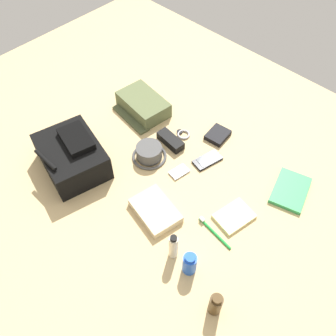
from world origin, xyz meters
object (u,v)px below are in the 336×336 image
object	(u,v)px
toothbrush	(213,231)
wallet	(218,135)
bucket_hat	(149,153)
wristwatch	(183,134)
cell_phone	(207,160)
notepad	(234,216)
lotion_bottle	(173,247)
backpack	(72,156)
sunglasses_case	(171,141)
media_player	(179,172)
paperback_novel	(290,190)
deodorant_spray	(190,263)
folded_towel	(155,211)
cologne_bottle	(215,304)
toiletry_pouch	(143,105)

from	to	relation	value
toothbrush	wallet	bearing A→B (deg)	-53.09
bucket_hat	wristwatch	bearing A→B (deg)	-95.07
cell_phone	notepad	xyz separation A→B (m)	(-0.27, 0.15, 0.00)
lotion_bottle	wallet	distance (m)	0.65
cell_phone	backpack	bearing A→B (deg)	46.53
sunglasses_case	media_player	bearing A→B (deg)	151.69
media_player	toothbrush	size ratio (longest dim) A/B	0.52
backpack	notepad	bearing A→B (deg)	-157.38
bucket_hat	paperback_novel	distance (m)	0.64
deodorant_spray	cell_phone	xyz separation A→B (m)	(0.28, -0.44, -0.05)
wristwatch	notepad	bearing A→B (deg)	157.10
folded_towel	backpack	bearing A→B (deg)	10.05
bucket_hat	folded_towel	distance (m)	0.30
cologne_bottle	lotion_bottle	world-z (taller)	lotion_bottle
lotion_bottle	paperback_novel	xyz separation A→B (m)	(-0.16, -0.56, -0.06)
cologne_bottle	lotion_bottle	size ratio (longest dim) A/B	0.85
bucket_hat	paperback_novel	xyz separation A→B (m)	(-0.57, -0.28, -0.02)
toiletry_pouch	paperback_novel	world-z (taller)	toiletry_pouch
backpack	cell_phone	bearing A→B (deg)	-133.47
folded_towel	cologne_bottle	bearing A→B (deg)	162.48
deodorant_spray	cologne_bottle	bearing A→B (deg)	163.02
toiletry_pouch	cologne_bottle	distance (m)	1.03
toiletry_pouch	paperback_novel	xyz separation A→B (m)	(-0.82, -0.09, -0.03)
deodorant_spray	toothbrush	distance (m)	0.19
notepad	toiletry_pouch	bearing A→B (deg)	-2.74
deodorant_spray	toothbrush	xyz separation A→B (m)	(0.04, -0.18, -0.05)
folded_towel	lotion_bottle	bearing A→B (deg)	155.25
media_player	toiletry_pouch	bearing A→B (deg)	-22.05
deodorant_spray	sunglasses_case	xyz separation A→B (m)	(0.48, -0.40, -0.03)
backpack	deodorant_spray	world-z (taller)	backpack
cologne_bottle	media_player	xyz separation A→B (m)	(0.49, -0.35, -0.05)
cologne_bottle	notepad	bearing A→B (deg)	-62.98
lotion_bottle	bucket_hat	bearing A→B (deg)	-33.71
lotion_bottle	wallet	world-z (taller)	lotion_bottle
backpack	bucket_hat	world-z (taller)	backpack
toiletry_pouch	cell_phone	world-z (taller)	toiletry_pouch
lotion_bottle	media_player	size ratio (longest dim) A/B	1.53
deodorant_spray	sunglasses_case	distance (m)	0.63
paperback_novel	wristwatch	size ratio (longest dim) A/B	3.19
toiletry_pouch	deodorant_spray	distance (m)	0.87
backpack	toothbrush	world-z (taller)	backpack
media_player	folded_towel	world-z (taller)	folded_towel
cologne_bottle	folded_towel	size ratio (longest dim) A/B	0.59
toiletry_pouch	cell_phone	xyz separation A→B (m)	(-0.45, 0.03, -0.03)
wallet	cell_phone	bearing A→B (deg)	105.66
cologne_bottle	cell_phone	size ratio (longest dim) A/B	0.83
sunglasses_case	wallet	bearing A→B (deg)	-120.03
backpack	toiletry_pouch	xyz separation A→B (m)	(0.04, -0.46, -0.03)
bucket_hat	toiletry_pouch	bearing A→B (deg)	-38.42
bucket_hat	paperback_novel	size ratio (longest dim) A/B	0.71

